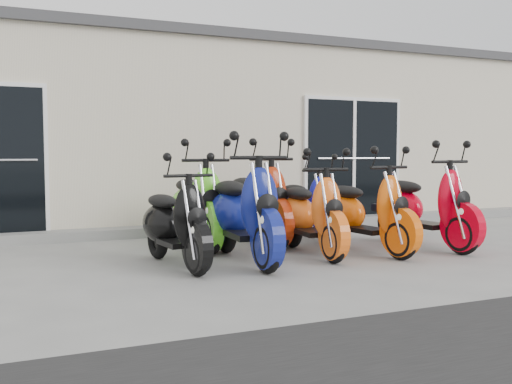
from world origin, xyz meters
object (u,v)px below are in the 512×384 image
at_px(scooter_front_blue, 243,197).
at_px(scooter_back_red, 257,191).
at_px(scooter_front_orange_a, 311,201).
at_px(scooter_back_green, 196,193).
at_px(scooter_front_black, 175,210).
at_px(scooter_back_blue, 306,196).
at_px(scooter_front_red, 423,194).
at_px(scooter_front_orange_b, 365,199).

relative_size(scooter_front_blue, scooter_back_red, 1.03).
distance_m(scooter_front_blue, scooter_front_orange_a, 0.98).
bearing_deg(scooter_back_red, scooter_back_green, 177.97).
bearing_deg(scooter_back_green, scooter_back_red, 0.48).
xyz_separation_m(scooter_front_black, scooter_back_red, (1.56, 1.26, 0.10)).
height_order(scooter_front_orange_a, scooter_back_green, scooter_back_green).
relative_size(scooter_back_green, scooter_back_blue, 1.16).
bearing_deg(scooter_back_green, scooter_front_red, -23.33).
bearing_deg(scooter_front_red, scooter_front_blue, 174.25).
height_order(scooter_front_black, scooter_back_green, scooter_back_green).
relative_size(scooter_front_orange_b, scooter_back_red, 0.92).
relative_size(scooter_front_orange_a, scooter_back_red, 0.91).
relative_size(scooter_front_orange_a, scooter_front_orange_b, 0.98).
distance_m(scooter_front_orange_b, scooter_back_red, 1.62).
bearing_deg(scooter_back_red, scooter_back_blue, 7.96).
distance_m(scooter_front_black, scooter_front_orange_a, 1.80).
distance_m(scooter_front_orange_a, scooter_front_orange_b, 0.74).
xyz_separation_m(scooter_front_orange_a, scooter_back_blue, (0.64, 1.32, -0.04)).
bearing_deg(scooter_back_blue, scooter_front_blue, -138.69).
distance_m(scooter_front_orange_a, scooter_back_green, 1.66).
xyz_separation_m(scooter_front_orange_b, scooter_back_green, (-1.88, 1.31, 0.05)).
bearing_deg(scooter_front_orange_a, scooter_back_green, 137.14).
xyz_separation_m(scooter_front_red, scooter_back_red, (-1.93, 1.28, 0.02)).
xyz_separation_m(scooter_front_black, scooter_back_blue, (2.44, 1.40, -0.01)).
height_order(scooter_front_red, scooter_back_blue, scooter_front_red).
relative_size(scooter_front_blue, scooter_front_red, 1.05).
height_order(scooter_front_orange_a, scooter_front_red, scooter_front_red).
distance_m(scooter_front_black, scooter_back_red, 2.01).
bearing_deg(scooter_back_red, scooter_front_black, -142.63).
bearing_deg(scooter_front_orange_a, scooter_front_blue, -169.90).
relative_size(scooter_front_orange_a, scooter_back_blue, 1.06).
bearing_deg(scooter_front_red, scooter_back_red, 140.34).
bearing_deg(scooter_back_blue, scooter_back_red, -171.18).
distance_m(scooter_front_red, scooter_back_blue, 1.78).
distance_m(scooter_front_black, scooter_back_green, 1.43).
bearing_deg(scooter_front_orange_b, scooter_front_black, 170.21).
height_order(scooter_front_red, scooter_back_green, scooter_back_green).
relative_size(scooter_front_black, scooter_front_orange_a, 0.96).
relative_size(scooter_front_black, scooter_back_blue, 1.02).
xyz_separation_m(scooter_front_orange_a, scooter_front_red, (1.70, -0.11, 0.05)).
bearing_deg(scooter_front_black, scooter_back_blue, 22.52).
xyz_separation_m(scooter_back_red, scooter_back_blue, (0.87, 0.15, -0.11)).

